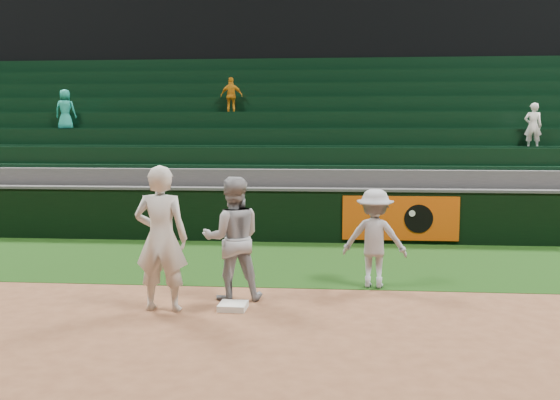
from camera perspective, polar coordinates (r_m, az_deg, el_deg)
The scene contains 9 objects.
ground at distance 9.55m, azimuth -4.31°, elevation -9.33°, with size 70.00×70.00×0.00m, color brown.
foul_grass at distance 12.43m, azimuth -2.07°, elevation -5.55°, with size 36.00×4.20×0.01m, color black.
upper_deck at distance 26.77m, azimuth 1.79°, elevation 13.82°, with size 40.00×12.00×12.00m, color black.
first_base at distance 9.20m, azimuth -4.32°, elevation -9.65°, with size 0.40×0.40×0.09m, color white.
first_baseman at distance 9.07m, azimuth -10.81°, elevation -3.47°, with size 0.77×0.50×2.10m, color silver.
baserunner at distance 9.53m, azimuth -4.36°, elevation -3.53°, with size 0.92×0.72×1.89m, color #9C9FA6.
base_coach at distance 10.34m, azimuth 8.65°, elevation -3.50°, with size 1.05×0.60×1.62m, color #A5A9B3.
field_wall at distance 14.47m, azimuth -0.91°, elevation -1.30°, with size 36.00×0.45×1.25m.
stadium_seating at distance 18.12m, azimuth 0.21°, elevation 3.67°, with size 36.00×5.95×4.85m.
Camera 1 is at (1.50, -9.06, 2.61)m, focal length 40.00 mm.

